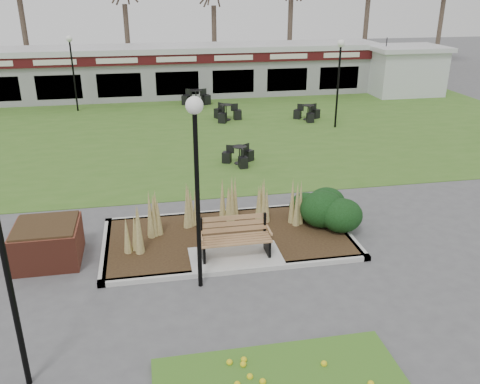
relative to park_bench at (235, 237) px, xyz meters
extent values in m
plane|color=#515154|center=(0.00, -0.25, -0.59)|extent=(100.00, 100.00, 0.00)
cube|color=#3C6921|center=(0.00, 11.75, -0.58)|extent=(34.00, 16.00, 0.02)
cube|color=black|center=(0.00, 0.95, -0.53)|extent=(6.22, 3.22, 0.12)
cube|color=#B7B7B2|center=(0.00, -0.66, -0.53)|extent=(6.40, 0.18, 0.12)
cube|color=#B7B7B2|center=(0.00, 2.56, -0.53)|extent=(6.40, 0.18, 0.12)
cube|color=#B7B7B2|center=(-3.11, 0.95, -0.53)|extent=(0.18, 3.40, 0.12)
cube|color=#B7B7B2|center=(3.11, 0.95, -0.53)|extent=(0.18, 3.40, 0.12)
cube|color=#B7B7B2|center=(0.00, -0.10, -0.52)|extent=(2.20, 1.20, 0.13)
cone|color=#9D844E|center=(-1.90, 1.35, 0.11)|extent=(0.36, 0.36, 1.15)
cone|color=#9D844E|center=(-0.90, 1.75, 0.11)|extent=(0.36, 0.36, 1.15)
cone|color=#9D844E|center=(0.20, 1.95, 0.11)|extent=(0.36, 0.36, 1.15)
cone|color=#9D844E|center=(1.10, 1.75, 0.11)|extent=(0.36, 0.36, 1.15)
cone|color=#9D844E|center=(1.90, 1.35, 0.11)|extent=(0.36, 0.36, 1.15)
cone|color=#9D844E|center=(-2.40, 0.55, 0.11)|extent=(0.36, 0.36, 1.15)
ellipsoid|color=black|center=(2.60, 1.15, 0.00)|extent=(1.21, 1.10, 0.99)
ellipsoid|color=black|center=(3.00, 0.75, -0.04)|extent=(1.10, 1.00, 0.90)
ellipsoid|color=black|center=(2.90, 1.65, -0.06)|extent=(1.06, 0.96, 0.86)
ellipsoid|color=black|center=(2.30, 1.65, -0.11)|extent=(0.92, 0.84, 0.76)
cube|color=#9A7745|center=(0.00, -0.10, -0.03)|extent=(1.70, 0.57, 0.04)
cube|color=#9A7745|center=(0.00, 0.21, 0.25)|extent=(1.70, 0.13, 0.44)
cube|color=black|center=(-0.78, -0.10, -0.25)|extent=(0.06, 0.55, 0.42)
cube|color=black|center=(0.78, -0.10, -0.25)|extent=(0.06, 0.55, 0.42)
cube|color=black|center=(-0.78, 0.20, 0.22)|extent=(0.06, 0.06, 0.50)
cube|color=black|center=(0.78, 0.20, 0.22)|extent=(0.06, 0.06, 0.50)
cube|color=#9A7745|center=(-0.82, -0.12, 0.15)|extent=(0.05, 0.50, 0.04)
cube|color=#9A7745|center=(0.82, -0.12, 0.15)|extent=(0.05, 0.50, 0.04)
cube|color=brown|center=(-4.40, 0.75, -0.14)|extent=(1.50, 1.50, 0.90)
cube|color=black|center=(-4.40, 0.75, 0.33)|extent=(1.40, 1.40, 0.06)
cube|color=gray|center=(0.00, 19.75, 0.71)|extent=(24.00, 3.00, 2.60)
cube|color=#420E10|center=(0.00, 18.20, 1.76)|extent=(24.00, 0.18, 0.55)
cube|color=silver|center=(0.00, 19.75, 2.16)|extent=(24.60, 3.40, 0.30)
cube|color=silver|center=(0.00, 18.09, 1.76)|extent=(22.00, 0.02, 0.28)
cube|color=black|center=(0.00, 18.30, 0.41)|extent=(22.00, 0.10, 1.30)
cube|color=silver|center=(13.50, 17.75, 0.71)|extent=(4.00, 3.00, 2.60)
cube|color=silver|center=(13.50, 17.75, 2.11)|extent=(4.40, 3.40, 0.25)
cylinder|color=#47382B|center=(-9.00, 27.75, 2.00)|extent=(0.36, 0.36, 5.17)
cylinder|color=#47382B|center=(-3.00, 27.75, 2.00)|extent=(0.36, 0.36, 5.17)
cylinder|color=#47382B|center=(3.00, 27.75, 2.00)|extent=(0.36, 0.36, 5.17)
cylinder|color=#47382B|center=(9.00, 27.75, 2.00)|extent=(0.36, 0.36, 5.17)
cylinder|color=#47382B|center=(15.00, 27.75, 2.00)|extent=(0.36, 0.36, 5.17)
cylinder|color=#47382B|center=(21.00, 27.75, 2.00)|extent=(0.36, 0.36, 5.17)
cylinder|color=black|center=(-4.12, -3.47, 1.38)|extent=(0.10, 0.10, 3.95)
cylinder|color=black|center=(-0.96, -1.05, 1.35)|extent=(0.10, 0.10, 3.88)
sphere|color=white|center=(-0.96, -1.05, 3.45)|extent=(0.35, 0.35, 0.35)
cylinder|color=black|center=(6.73, 11.10, 1.23)|extent=(0.09, 0.09, 3.64)
sphere|color=white|center=(6.73, 11.10, 3.19)|extent=(0.33, 0.33, 0.33)
cylinder|color=black|center=(-5.36, 16.75, 1.17)|extent=(0.09, 0.09, 3.52)
sphere|color=white|center=(-5.36, 16.75, 3.07)|extent=(0.32, 0.32, 0.32)
cylinder|color=black|center=(1.41, 6.84, -0.56)|extent=(0.39, 0.39, 0.03)
cylinder|color=black|center=(1.41, 6.84, -0.24)|extent=(0.04, 0.04, 0.64)
cylinder|color=black|center=(1.41, 6.84, 0.09)|extent=(0.53, 0.53, 0.02)
cube|color=black|center=(1.81, 7.12, -0.36)|extent=(0.42, 0.42, 0.41)
cube|color=black|center=(0.96, 7.05, -0.36)|extent=(0.40, 0.40, 0.41)
cube|color=black|center=(1.45, 6.35, -0.36)|extent=(0.33, 0.33, 0.41)
cylinder|color=black|center=(1.98, 13.35, -0.55)|extent=(0.45, 0.45, 0.03)
cylinder|color=black|center=(1.98, 13.35, -0.19)|extent=(0.05, 0.05, 0.74)
cylinder|color=black|center=(1.98, 13.35, 0.19)|extent=(0.61, 0.61, 0.03)
cube|color=black|center=(2.54, 13.37, -0.33)|extent=(0.36, 0.36, 0.47)
cube|color=black|center=(1.67, 13.82, -0.33)|extent=(0.48, 0.48, 0.47)
cube|color=black|center=(1.72, 12.85, -0.33)|extent=(0.47, 0.47, 0.47)
cylinder|color=black|center=(5.91, 12.69, -0.55)|extent=(0.42, 0.42, 0.03)
cylinder|color=black|center=(5.91, 12.69, -0.21)|extent=(0.05, 0.05, 0.69)
cylinder|color=black|center=(5.91, 12.69, 0.14)|extent=(0.57, 0.57, 0.02)
cube|color=black|center=(6.38, 12.91, -0.35)|extent=(0.43, 0.43, 0.44)
cube|color=black|center=(5.48, 12.99, -0.35)|extent=(0.45, 0.45, 0.44)
cube|color=black|center=(5.86, 12.16, -0.35)|extent=(0.35, 0.35, 0.44)
cylinder|color=black|center=(0.87, 16.75, -0.55)|extent=(0.50, 0.50, 0.03)
cylinder|color=black|center=(0.87, 16.75, -0.15)|extent=(0.06, 0.06, 0.82)
cylinder|color=black|center=(0.87, 16.75, 0.28)|extent=(0.68, 0.68, 0.03)
cube|color=black|center=(1.45, 17.00, -0.31)|extent=(0.51, 0.51, 0.52)
cube|color=black|center=(0.37, 17.13, -0.31)|extent=(0.54, 0.54, 0.52)
cube|color=black|center=(0.80, 16.13, -0.31)|extent=(0.43, 0.43, 0.52)
cylinder|color=black|center=(12.16, 17.75, 0.51)|extent=(0.06, 0.06, 2.20)
imported|color=#344BB6|center=(12.16, 17.75, 0.81)|extent=(1.96, 1.99, 1.61)
camera|label=1|loc=(-1.89, -10.65, 5.60)|focal=38.00mm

